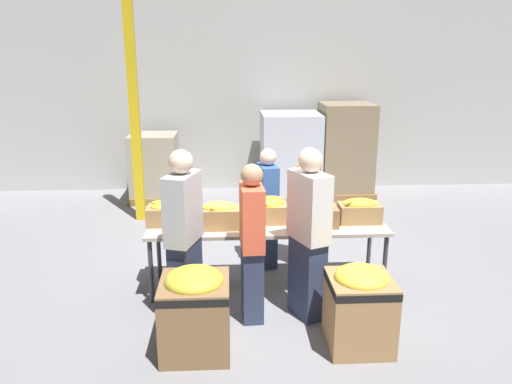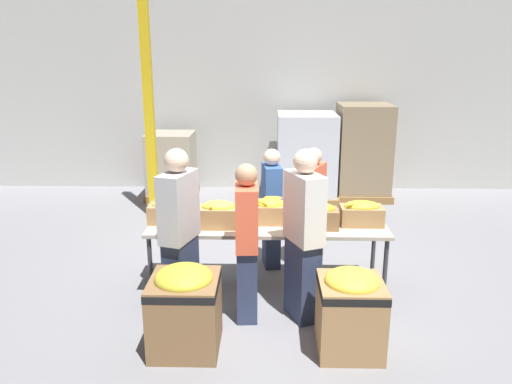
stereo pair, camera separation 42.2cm
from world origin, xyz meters
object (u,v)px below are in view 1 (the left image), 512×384
Objects in this scene: banana_box_1 at (219,215)px; volunteer_1 at (268,209)px; banana_box_0 at (168,213)px; volunteer_4 at (252,244)px; pallet_stack_2 at (345,151)px; support_pillar at (133,96)px; sorting_table at (267,229)px; pallet_stack_1 at (155,168)px; volunteer_2 at (308,207)px; banana_box_2 at (269,210)px; volunteer_0 at (308,236)px; pallet_stack_0 at (290,157)px; volunteer_3 at (184,238)px; donation_bin_0 at (195,308)px; banana_box_3 at (316,214)px; donation_bin_1 at (360,305)px; banana_box_4 at (359,210)px.

volunteer_1 reaches higher than banana_box_1.
banana_box_0 is 1.19m from volunteer_4.
support_pillar is at bearing -161.31° from pallet_stack_2.
pallet_stack_2 is (3.64, 1.23, -1.14)m from support_pillar.
banana_box_1 is (-0.54, -0.08, 0.20)m from sorting_table.
volunteer_4 reaches higher than pallet_stack_1.
sorting_table is 1.75× the size of volunteer_2.
volunteer_0 reaches higher than banana_box_2.
support_pillar is at bearing -157.05° from pallet_stack_0.
pallet_stack_1 is at bearing 29.78° from volunteer_3.
donation_bin_0 is at bearing -119.93° from banana_box_2.
banana_box_3 is 0.59× the size of donation_bin_1.
support_pillar is at bearing -143.55° from volunteer_1.
banana_box_4 is 0.31× the size of volunteer_2.
banana_box_0 reaches higher than sorting_table.
support_pillar reaches higher than banana_box_2.
banana_box_0 is 0.39× the size of pallet_stack_1.
banana_box_1 is at bearing 33.37° from volunteer_0.
volunteer_1 is at bearing -18.34° from volunteer_3.
volunteer_4 is (0.68, -0.03, -0.07)m from volunteer_3.
volunteer_4 is (0.91, -0.75, -0.09)m from banana_box_0.
banana_box_2 is 0.82m from volunteer_0.
banana_box_0 reaches higher than donation_bin_1.
banana_box_4 is 4.65m from pallet_stack_1.
banana_box_3 is 3.74m from pallet_stack_0.
pallet_stack_2 is (1.22, 3.88, -0.06)m from banana_box_3.
pallet_stack_0 is 0.91× the size of pallet_stack_2.
banana_box_0 is 1.00× the size of banana_box_3.
volunteer_3 is 1.12× the size of pallet_stack_0.
volunteer_0 is 4.87m from pallet_stack_1.
pallet_stack_0 is (-0.05, 4.91, 0.36)m from donation_bin_1.
support_pillar is (-2.94, 2.53, 1.09)m from banana_box_4.
banana_box_2 is at bearing 0.57° from banana_box_0.
donation_bin_1 is (1.64, -0.61, -0.46)m from volunteer_3.
banana_box_0 is 1.77m from volunteer_2.
banana_box_3 is at bearing -50.52° from volunteer_3.
banana_box_2 is 4.05m from pallet_stack_1.
pallet_stack_1 is (-0.68, 3.61, -0.31)m from banana_box_0.
pallet_stack_0 reaches higher than volunteer_2.
banana_box_4 is 0.27× the size of volunteer_3.
volunteer_0 is 0.57m from volunteer_4.
banana_box_1 is 0.27× the size of pallet_stack_2.
volunteer_1 is 0.86× the size of volunteer_3.
volunteer_3 reaches higher than donation_bin_0.
banana_box_2 is 3.31m from support_pillar.
banana_box_2 is at bearing -100.73° from pallet_stack_0.
banana_box_2 is 3.64m from pallet_stack_0.
volunteer_2 reaches higher than donation_bin_1.
banana_box_2 is at bearing 60.07° from donation_bin_0.
volunteer_4 reaches higher than volunteer_2.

